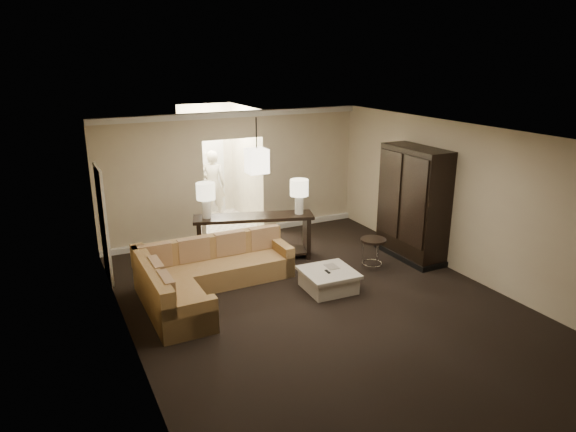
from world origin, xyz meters
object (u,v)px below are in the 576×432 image
console_table (254,233)px  armoire (413,206)px  coffee_table (328,280)px  sectional_sofa (204,275)px  drink_table (373,247)px  person (213,181)px

console_table → armoire: size_ratio=1.07×
console_table → armoire: 3.22m
coffee_table → armoire: 2.52m
sectional_sofa → armoire: 4.35m
sectional_sofa → drink_table: (3.23, -0.41, 0.10)m
coffee_table → drink_table: drink_table is taller
console_table → drink_table: size_ratio=3.98×
drink_table → person: size_ratio=0.32×
drink_table → person: 4.84m
console_table → coffee_table: bearing=-54.5°
drink_table → person: person is taller
coffee_table → console_table: size_ratio=0.39×
sectional_sofa → armoire: bearing=-3.6°
armoire → console_table: bearing=155.6°
coffee_table → person: 5.02m
sectional_sofa → person: (1.57, 4.11, 0.62)m
drink_table → armoire: bearing=9.3°
console_table → sectional_sofa: bearing=-124.7°
sectional_sofa → armoire: (4.28, -0.24, 0.75)m
sectional_sofa → coffee_table: bearing=-23.0°
coffee_table → console_table: console_table is taller
sectional_sofa → armoire: armoire is taller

